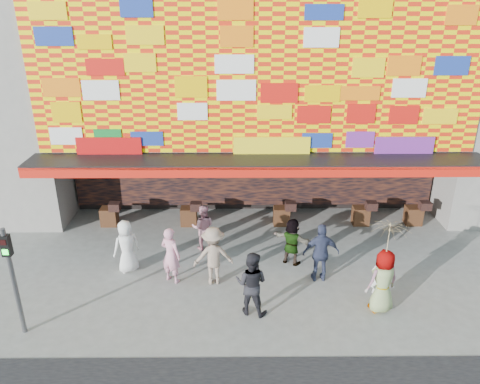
{
  "coord_description": "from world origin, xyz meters",
  "views": [
    {
      "loc": [
        -0.69,
        -11.3,
        8.06
      ],
      "look_at": [
        -0.59,
        2.0,
        2.43
      ],
      "focal_mm": 35.0,
      "sensor_mm": 36.0,
      "label": 1
    }
  ],
  "objects_px": {
    "ped_b": "(171,255)",
    "ped_h": "(380,276)",
    "ped_f": "(292,242)",
    "ped_g": "(383,281)",
    "ped_e": "(321,253)",
    "ped_c": "(251,283)",
    "signal_left": "(11,270)",
    "ped_a": "(127,246)",
    "ped_d": "(213,256)",
    "ped_i": "(203,227)",
    "parasol": "(389,240)"
  },
  "relations": [
    {
      "from": "ped_b",
      "to": "ped_c",
      "type": "distance_m",
      "value": 2.82
    },
    {
      "from": "signal_left",
      "to": "ped_e",
      "type": "bearing_deg",
      "value": 16.27
    },
    {
      "from": "ped_c",
      "to": "ped_i",
      "type": "bearing_deg",
      "value": -48.62
    },
    {
      "from": "signal_left",
      "to": "ped_f",
      "type": "relative_size",
      "value": 1.91
    },
    {
      "from": "ped_a",
      "to": "ped_h",
      "type": "distance_m",
      "value": 7.61
    },
    {
      "from": "ped_b",
      "to": "ped_i",
      "type": "bearing_deg",
      "value": -83.29
    },
    {
      "from": "ped_a",
      "to": "ped_d",
      "type": "height_order",
      "value": "ped_d"
    },
    {
      "from": "ped_g",
      "to": "signal_left",
      "type": "bearing_deg",
      "value": -13.3
    },
    {
      "from": "signal_left",
      "to": "ped_c",
      "type": "distance_m",
      "value": 6.02
    },
    {
      "from": "ped_f",
      "to": "ped_g",
      "type": "distance_m",
      "value": 3.3
    },
    {
      "from": "ped_a",
      "to": "parasol",
      "type": "height_order",
      "value": "parasol"
    },
    {
      "from": "ped_a",
      "to": "ped_c",
      "type": "distance_m",
      "value": 4.37
    },
    {
      "from": "ped_i",
      "to": "ped_c",
      "type": "bearing_deg",
      "value": 114.53
    },
    {
      "from": "signal_left",
      "to": "ped_h",
      "type": "xyz_separation_m",
      "value": [
        9.51,
        1.29,
        -1.07
      ]
    },
    {
      "from": "ped_b",
      "to": "ped_h",
      "type": "xyz_separation_m",
      "value": [
        5.98,
        -1.04,
        -0.1
      ]
    },
    {
      "from": "ped_f",
      "to": "ped_i",
      "type": "distance_m",
      "value": 3.07
    },
    {
      "from": "ped_g",
      "to": "ped_f",
      "type": "bearing_deg",
      "value": -66.99
    },
    {
      "from": "ped_c",
      "to": "parasol",
      "type": "height_order",
      "value": "parasol"
    },
    {
      "from": "signal_left",
      "to": "ped_g",
      "type": "relative_size",
      "value": 1.63
    },
    {
      "from": "ped_a",
      "to": "ped_d",
      "type": "bearing_deg",
      "value": 133.85
    },
    {
      "from": "ped_b",
      "to": "ped_c",
      "type": "height_order",
      "value": "ped_c"
    },
    {
      "from": "ped_h",
      "to": "parasol",
      "type": "xyz_separation_m",
      "value": [
        -0.06,
        -0.43,
        1.4
      ]
    },
    {
      "from": "ped_e",
      "to": "ped_g",
      "type": "height_order",
      "value": "ped_e"
    },
    {
      "from": "signal_left",
      "to": "ped_b",
      "type": "height_order",
      "value": "signal_left"
    },
    {
      "from": "ped_c",
      "to": "ped_h",
      "type": "relative_size",
      "value": 1.17
    },
    {
      "from": "signal_left",
      "to": "ped_a",
      "type": "height_order",
      "value": "signal_left"
    },
    {
      "from": "ped_b",
      "to": "ped_f",
      "type": "bearing_deg",
      "value": -135.5
    },
    {
      "from": "ped_b",
      "to": "ped_e",
      "type": "bearing_deg",
      "value": -150.19
    },
    {
      "from": "signal_left",
      "to": "parasol",
      "type": "height_order",
      "value": "signal_left"
    },
    {
      "from": "signal_left",
      "to": "ped_d",
      "type": "height_order",
      "value": "signal_left"
    },
    {
      "from": "ped_c",
      "to": "ped_d",
      "type": "relative_size",
      "value": 1.0
    },
    {
      "from": "ped_d",
      "to": "signal_left",
      "type": "bearing_deg",
      "value": 17.51
    },
    {
      "from": "signal_left",
      "to": "ped_h",
      "type": "height_order",
      "value": "signal_left"
    },
    {
      "from": "signal_left",
      "to": "ped_f",
      "type": "bearing_deg",
      "value": 24.54
    },
    {
      "from": "signal_left",
      "to": "ped_c",
      "type": "height_order",
      "value": "signal_left"
    },
    {
      "from": "parasol",
      "to": "ped_c",
      "type": "bearing_deg",
      "value": -178.85
    },
    {
      "from": "ped_c",
      "to": "parasol",
      "type": "bearing_deg",
      "value": -160.97
    },
    {
      "from": "ped_h",
      "to": "ped_i",
      "type": "xyz_separation_m",
      "value": [
        -5.15,
        3.01,
        0.01
      ]
    },
    {
      "from": "ped_e",
      "to": "ped_g",
      "type": "bearing_deg",
      "value": 131.43
    },
    {
      "from": "ped_f",
      "to": "ped_e",
      "type": "bearing_deg",
      "value": 158.56
    },
    {
      "from": "ped_a",
      "to": "parasol",
      "type": "distance_m",
      "value": 7.77
    },
    {
      "from": "ped_c",
      "to": "ped_f",
      "type": "height_order",
      "value": "ped_c"
    },
    {
      "from": "ped_f",
      "to": "ped_g",
      "type": "xyz_separation_m",
      "value": [
        2.18,
        -2.47,
        0.14
      ]
    },
    {
      "from": "ped_d",
      "to": "ped_g",
      "type": "height_order",
      "value": "ped_g"
    },
    {
      "from": "ped_a",
      "to": "ped_h",
      "type": "bearing_deg",
      "value": 135.81
    },
    {
      "from": "ped_g",
      "to": "parasol",
      "type": "relative_size",
      "value": 0.96
    },
    {
      "from": "ped_e",
      "to": "ped_d",
      "type": "bearing_deg",
      "value": -0.19
    },
    {
      "from": "ped_d",
      "to": "ped_h",
      "type": "relative_size",
      "value": 1.16
    },
    {
      "from": "ped_e",
      "to": "ped_f",
      "type": "relative_size",
      "value": 1.19
    },
    {
      "from": "ped_b",
      "to": "ped_h",
      "type": "height_order",
      "value": "ped_b"
    }
  ]
}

